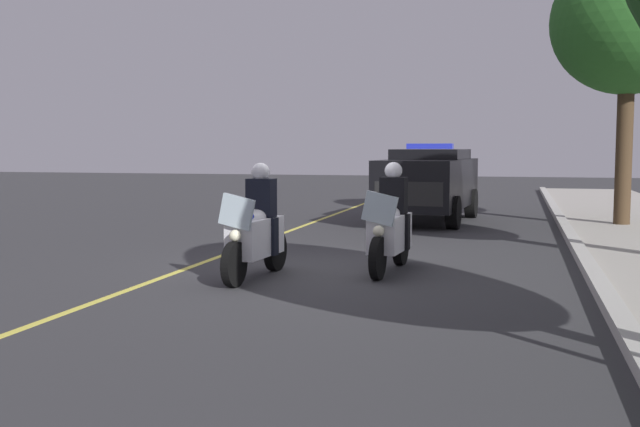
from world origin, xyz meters
TOP-DOWN VIEW (x-y plane):
  - ground_plane at (0.00, 0.00)m, footprint 80.00×80.00m
  - curb_strip at (0.00, 4.14)m, footprint 48.00×0.24m
  - lane_stripe_center at (0.00, -2.10)m, footprint 48.00×0.12m
  - police_motorcycle_lead_left at (0.99, -0.71)m, footprint 2.14×0.62m
  - police_motorcycle_lead_right at (-0.10, 1.12)m, footprint 2.14×0.62m
  - police_suv at (-8.23, 0.79)m, footprint 5.03×2.37m
  - tree_far_back at (-7.86, 5.49)m, footprint 3.62×3.62m

SIDE VIEW (x-z plane):
  - ground_plane at x=0.00m, z-range 0.00..0.00m
  - lane_stripe_center at x=0.00m, z-range 0.00..0.01m
  - curb_strip at x=0.00m, z-range 0.00..0.15m
  - police_motorcycle_lead_left at x=0.99m, z-range -0.16..1.56m
  - police_motorcycle_lead_right at x=-0.10m, z-range -0.16..1.56m
  - police_suv at x=-8.23m, z-range 0.04..2.09m
  - tree_far_back at x=-7.86m, z-range 1.62..8.16m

